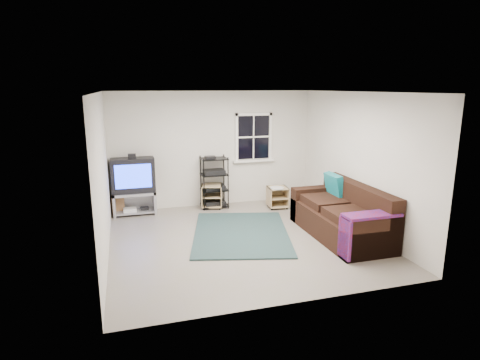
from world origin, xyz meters
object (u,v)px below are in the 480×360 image
object	(u,v)px
tv_unit	(133,181)
side_table_right	(277,196)
side_table_left	(212,195)
av_rack	(214,185)
sofa	(342,217)

from	to	relation	value
tv_unit	side_table_right	world-z (taller)	tv_unit
tv_unit	side_table_left	xyz separation A→B (m)	(1.71, 0.04, -0.44)
av_rack	side_table_right	distance (m)	1.44
side_table_left	sofa	distance (m)	3.10
side_table_right	sofa	bearing A→B (deg)	-76.08
sofa	av_rack	bearing A→B (deg)	127.57
sofa	tv_unit	bearing A→B (deg)	146.43
av_rack	side_table_left	xyz separation A→B (m)	(-0.05, 0.02, -0.23)
side_table_right	tv_unit	bearing A→B (deg)	172.61
av_rack	sofa	world-z (taller)	av_rack
tv_unit	av_rack	distance (m)	1.77
sofa	side_table_right	bearing A→B (deg)	103.92
tv_unit	av_rack	world-z (taller)	tv_unit
side_table_left	side_table_right	xyz separation A→B (m)	(1.42, -0.44, -0.01)
tv_unit	av_rack	bearing A→B (deg)	0.45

